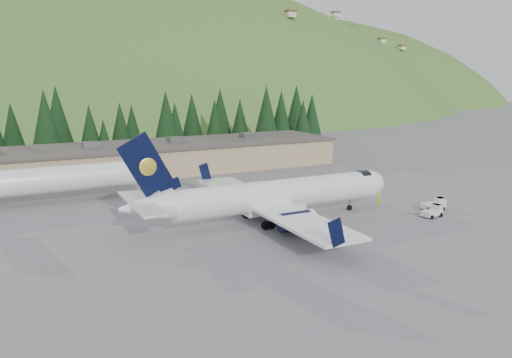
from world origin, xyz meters
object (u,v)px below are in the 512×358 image
(baggage_tug_a, at_px, (433,211))
(ramp_worker, at_px, (379,199))
(baggage_tug_b, at_px, (435,204))
(second_airliner, at_px, (36,180))
(terminal_building, at_px, (149,158))
(airliner, at_px, (272,197))

(baggage_tug_a, relative_size, ramp_worker, 1.57)
(baggage_tug_b, relative_size, ramp_worker, 1.76)
(second_airliner, bearing_deg, terminal_building, 38.78)
(second_airliner, distance_m, baggage_tug_b, 52.92)
(baggage_tug_b, height_order, ramp_worker, ramp_worker)
(baggage_tug_a, height_order, ramp_worker, ramp_worker)
(airliner, xyz_separation_m, ramp_worker, (16.50, 0.06, -2.15))
(second_airliner, height_order, ramp_worker, second_airliner)
(baggage_tug_b, xyz_separation_m, ramp_worker, (-5.02, 5.10, 0.22))
(second_airliner, xyz_separation_m, baggage_tug_a, (42.59, -29.36, -2.68))
(airliner, distance_m, second_airliner, 32.48)
(airliner, distance_m, baggage_tug_b, 22.22)
(ramp_worker, bearing_deg, airliner, -26.86)
(terminal_building, bearing_deg, baggage_tug_a, -63.44)
(airliner, bearing_deg, second_airliner, 138.59)
(ramp_worker, bearing_deg, baggage_tug_a, 79.21)
(baggage_tug_b, xyz_separation_m, terminal_building, (-25.52, 43.02, 1.93))
(terminal_building, bearing_deg, baggage_tug_b, -59.32)
(baggage_tug_b, bearing_deg, baggage_tug_a, -123.27)
(terminal_building, height_order, ramp_worker, terminal_building)
(baggage_tug_b, bearing_deg, second_airliner, 166.53)
(ramp_worker, bearing_deg, second_airliner, -55.54)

